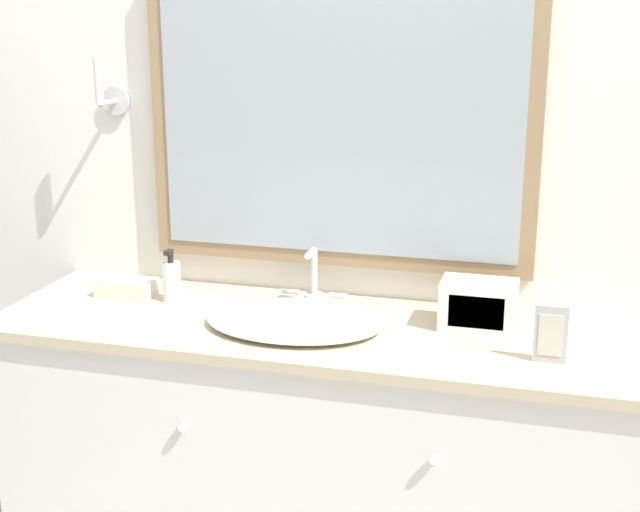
% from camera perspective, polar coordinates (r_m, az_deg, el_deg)
% --- Properties ---
extents(wall_back, '(8.00, 0.18, 2.55)m').
position_cam_1_polar(wall_back, '(2.69, 2.36, 5.18)').
color(wall_back, white).
rests_on(wall_back, ground_plane).
extents(vanity_counter, '(1.92, 0.58, 0.91)m').
position_cam_1_polar(vanity_counter, '(2.68, 0.60, -13.64)').
color(vanity_counter, white).
rests_on(vanity_counter, ground_plane).
extents(sink_basin, '(0.50, 0.42, 0.18)m').
position_cam_1_polar(sink_basin, '(2.49, -1.62, -4.04)').
color(sink_basin, white).
rests_on(sink_basin, vanity_counter).
extents(soap_bottle, '(0.05, 0.05, 0.16)m').
position_cam_1_polar(soap_bottle, '(2.70, -9.48, -1.56)').
color(soap_bottle, white).
rests_on(soap_bottle, vanity_counter).
extents(appliance_box, '(0.21, 0.14, 0.13)m').
position_cam_1_polar(appliance_box, '(2.49, 10.11, -3.10)').
color(appliance_box, white).
rests_on(appliance_box, vanity_counter).
extents(picture_frame, '(0.08, 0.01, 0.15)m').
position_cam_1_polar(picture_frame, '(2.29, 14.55, -4.88)').
color(picture_frame, '#B2B2B7').
rests_on(picture_frame, vanity_counter).
extents(hand_towel_near_sink, '(0.17, 0.10, 0.05)m').
position_cam_1_polar(hand_towel_near_sink, '(2.80, -12.25, -1.98)').
color(hand_towel_near_sink, silver).
rests_on(hand_towel_near_sink, vanity_counter).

